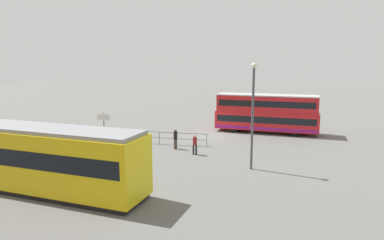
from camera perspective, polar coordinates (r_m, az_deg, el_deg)
name	(u,v)px	position (r m, az deg, el deg)	size (l,w,h in m)	color
ground_plane	(212,136)	(33.15, 3.35, -2.66)	(160.00, 160.00, 0.00)	slate
double_decker_bus	(266,113)	(35.19, 12.24, 1.09)	(10.27, 3.51, 3.84)	red
tram_yellow	(17,155)	(21.79, -27.09, -5.18)	(15.92, 4.71, 3.60)	yellow
pedestrian_near_railing	(175,137)	(28.05, -2.76, -2.91)	(0.41, 0.41, 1.66)	#4C3F2D
pedestrian_crossing	(195,143)	(26.34, 0.47, -3.86)	(0.44, 0.44, 1.57)	black
pedestrian_railing	(159,136)	(29.88, -5.46, -2.59)	(8.41, 0.18, 1.08)	gray
info_sign	(104,121)	(31.79, -14.45, -0.20)	(1.29, 0.21, 2.53)	slate
street_lamp	(253,108)	(22.55, 10.05, 1.92)	(0.36, 0.36, 6.98)	#4C4C51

